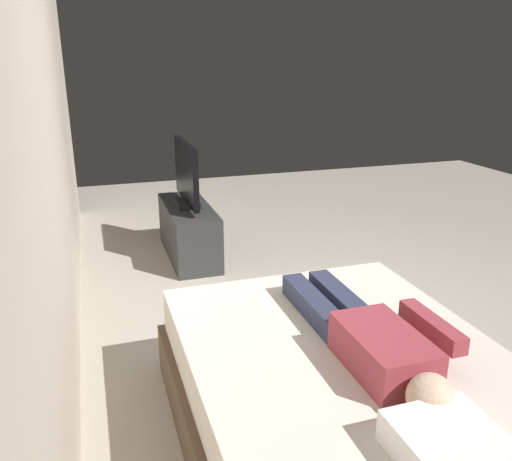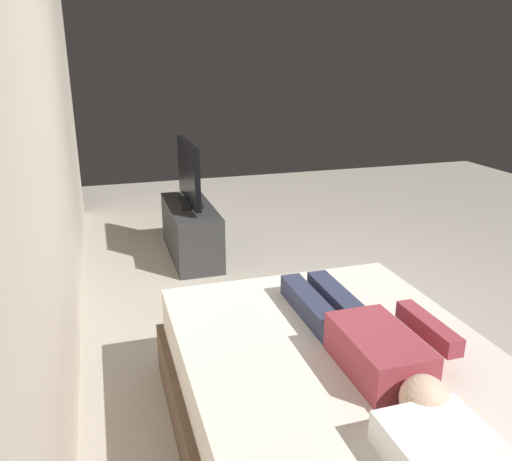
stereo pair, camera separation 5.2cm
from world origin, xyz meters
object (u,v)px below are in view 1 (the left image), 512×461
object	(u,v)px
person	(370,337)
pillow	(463,461)
tv_stand	(189,231)
remote	(426,323)
bed	(351,412)
tv	(186,176)

from	to	relation	value
person	pillow	bearing A→B (deg)	173.23
tv_stand	remote	bearing A→B (deg)	-165.27
remote	bed	bearing A→B (deg)	110.11
person	tv	bearing A→B (deg)	5.97
bed	tv	world-z (taller)	tv
bed	pillow	bearing A→B (deg)	180.00
pillow	remote	size ratio (longest dim) A/B	3.20
bed	tv_stand	size ratio (longest dim) A/B	1.86
pillow	person	bearing A→B (deg)	-6.77
pillow	tv_stand	xyz separation A→B (m)	(3.54, 0.21, -0.35)
pillow	tv_stand	world-z (taller)	pillow
bed	tv_stand	bearing A→B (deg)	4.17
pillow	tv	bearing A→B (deg)	3.34
pillow	tv_stand	distance (m)	3.56
pillow	remote	xyz separation A→B (m)	(0.88, -0.49, -0.05)
bed	tv	distance (m)	2.89
person	remote	xyz separation A→B (m)	(0.15, -0.40, -0.07)
bed	pillow	xyz separation A→B (m)	(-0.70, 0.00, 0.34)
pillow	tv	distance (m)	3.55
person	remote	distance (m)	0.44
pillow	person	size ratio (longest dim) A/B	0.38
person	tv_stand	distance (m)	2.85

